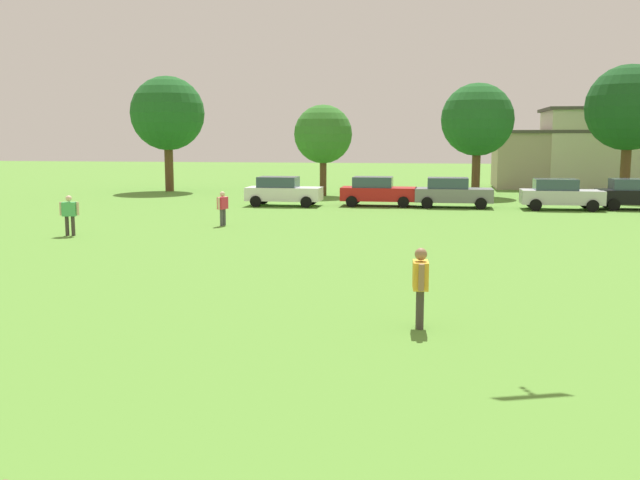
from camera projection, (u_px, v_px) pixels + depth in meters
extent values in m
plane|color=#568C33|center=(382.00, 227.00, 31.35)|extent=(160.00, 160.00, 0.00)
cylinder|color=#3F3833|center=(420.00, 310.00, 14.51)|extent=(0.15, 0.15, 0.82)
cylinder|color=#3F3833|center=(419.00, 307.00, 14.75)|extent=(0.15, 0.15, 0.82)
cube|color=yellow|center=(420.00, 275.00, 14.53)|extent=(0.35, 0.57, 0.58)
cylinder|color=#936B4C|center=(421.00, 278.00, 14.19)|extent=(0.12, 0.12, 0.54)
cylinder|color=#936B4C|center=(420.00, 271.00, 14.86)|extent=(0.12, 0.12, 0.54)
sphere|color=#936B4C|center=(421.00, 254.00, 14.46)|extent=(0.26, 0.26, 0.26)
cylinder|color=#3F3833|center=(73.00, 226.00, 28.41)|extent=(0.15, 0.15, 0.79)
cylinder|color=#3F3833|center=(67.00, 226.00, 28.40)|extent=(0.15, 0.15, 0.79)
cube|color=#4CB266|center=(69.00, 209.00, 28.31)|extent=(0.58, 0.41, 0.56)
cylinder|color=beige|center=(78.00, 209.00, 28.33)|extent=(0.12, 0.12, 0.53)
cylinder|color=beige|center=(61.00, 209.00, 28.29)|extent=(0.12, 0.12, 0.53)
sphere|color=beige|center=(69.00, 199.00, 28.25)|extent=(0.25, 0.25, 0.25)
cylinder|color=#4C4C51|center=(221.00, 218.00, 31.59)|extent=(0.14, 0.14, 0.75)
cylinder|color=#4C4C51|center=(224.00, 217.00, 31.79)|extent=(0.14, 0.14, 0.75)
cube|color=#D8334C|center=(223.00, 203.00, 31.60)|extent=(0.41, 0.56, 0.53)
cylinder|color=beige|center=(219.00, 203.00, 31.32)|extent=(0.11, 0.11, 0.50)
cylinder|color=beige|center=(226.00, 202.00, 31.88)|extent=(0.11, 0.11, 0.50)
sphere|color=beige|center=(222.00, 194.00, 31.54)|extent=(0.23, 0.23, 0.23)
cube|color=white|center=(284.00, 194.00, 40.88)|extent=(4.30, 1.80, 0.76)
cube|color=#334756|center=(278.00, 182.00, 40.84)|extent=(2.24, 1.58, 0.60)
cylinder|color=black|center=(312.00, 199.00, 41.57)|extent=(0.64, 0.22, 0.64)
cylinder|color=black|center=(306.00, 202.00, 39.81)|extent=(0.64, 0.22, 0.64)
cylinder|color=black|center=(263.00, 199.00, 42.05)|extent=(0.64, 0.22, 0.64)
cylinder|color=black|center=(256.00, 201.00, 40.29)|extent=(0.64, 0.22, 0.64)
cube|color=red|center=(379.00, 194.00, 40.81)|extent=(4.30, 1.80, 0.76)
cube|color=#334756|center=(373.00, 182.00, 40.77)|extent=(2.24, 1.58, 0.60)
cylinder|color=black|center=(405.00, 199.00, 41.51)|extent=(0.64, 0.22, 0.64)
cylinder|color=black|center=(403.00, 202.00, 39.75)|extent=(0.64, 0.22, 0.64)
cylinder|color=black|center=(355.00, 199.00, 41.99)|extent=(0.64, 0.22, 0.64)
cylinder|color=black|center=(352.00, 201.00, 40.23)|extent=(0.64, 0.22, 0.64)
cube|color=slate|center=(454.00, 195.00, 39.98)|extent=(4.30, 1.80, 0.76)
cube|color=#334756|center=(448.00, 183.00, 39.94)|extent=(2.24, 1.58, 0.60)
cylinder|color=black|center=(479.00, 201.00, 40.67)|extent=(0.64, 0.22, 0.64)
cylinder|color=black|center=(481.00, 204.00, 38.91)|extent=(0.64, 0.22, 0.64)
cylinder|color=black|center=(428.00, 200.00, 41.15)|extent=(0.64, 0.22, 0.64)
cylinder|color=black|center=(427.00, 203.00, 39.39)|extent=(0.64, 0.22, 0.64)
cube|color=silver|center=(561.00, 197.00, 38.68)|extent=(4.30, 1.80, 0.76)
cube|color=#334756|center=(556.00, 184.00, 38.64)|extent=(2.24, 1.58, 0.60)
cylinder|color=black|center=(586.00, 203.00, 39.37)|extent=(0.64, 0.22, 0.64)
cylinder|color=black|center=(593.00, 206.00, 37.62)|extent=(0.64, 0.22, 0.64)
cylinder|color=black|center=(531.00, 202.00, 39.85)|extent=(0.64, 0.22, 0.64)
cylinder|color=black|center=(536.00, 205.00, 38.09)|extent=(0.64, 0.22, 0.64)
cube|color=black|center=(638.00, 197.00, 38.76)|extent=(4.30, 1.80, 0.76)
cube|color=#334756|center=(633.00, 184.00, 38.72)|extent=(2.24, 1.58, 0.60)
cylinder|color=black|center=(606.00, 202.00, 39.93)|extent=(0.64, 0.22, 0.64)
cylinder|color=black|center=(614.00, 205.00, 38.17)|extent=(0.64, 0.22, 0.64)
cylinder|color=brown|center=(169.00, 168.00, 52.11)|extent=(0.63, 0.63, 3.39)
sphere|color=#1E5B23|center=(167.00, 113.00, 51.54)|extent=(5.36, 5.36, 5.36)
cylinder|color=brown|center=(323.00, 177.00, 48.02)|extent=(0.46, 0.46, 2.48)
sphere|color=#337528|center=(323.00, 134.00, 47.61)|extent=(3.92, 3.92, 3.92)
cylinder|color=brown|center=(476.00, 173.00, 47.67)|extent=(0.56, 0.56, 3.06)
sphere|color=#1E5B23|center=(478.00, 119.00, 47.16)|extent=(4.83, 4.83, 4.83)
cylinder|color=brown|center=(625.00, 171.00, 46.25)|extent=(0.64, 0.64, 3.49)
sphere|color=#194C1E|center=(629.00, 107.00, 45.66)|extent=(5.52, 5.52, 5.52)
cube|color=tan|center=(553.00, 161.00, 55.79)|extent=(9.06, 6.58, 4.24)
cube|color=#4C4742|center=(555.00, 132.00, 55.47)|extent=(9.42, 6.84, 0.24)
cube|color=beige|center=(628.00, 150.00, 54.76)|extent=(12.46, 6.78, 5.95)
cube|color=#4C4742|center=(631.00, 109.00, 54.32)|extent=(12.96, 7.05, 0.24)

